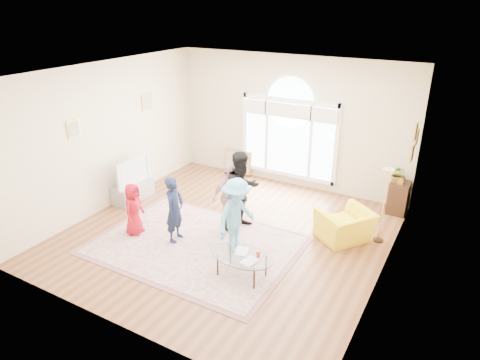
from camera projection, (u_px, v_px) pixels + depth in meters
The scene contains 18 objects.
ground at pixel (227, 234), 8.62m from camera, with size 6.00×6.00×0.00m, color brown.
room_shell at pixel (287, 125), 10.26m from camera, with size 6.00×6.00×6.00m.
area_rug at pixel (195, 245), 8.22m from camera, with size 3.60×2.60×0.02m, color #BFA894.
rug_border at pixel (195, 245), 8.22m from camera, with size 3.80×2.80×0.01m, color #8B5559.
tv_console at pixel (133, 191), 10.02m from camera, with size 0.45×1.00×0.42m, color #909398.
television at pixel (131, 171), 9.81m from camera, with size 0.17×1.09×0.63m.
coffee_table at pixel (242, 256), 7.16m from camera, with size 1.14×0.75×0.54m.
armchair at pixel (345, 226), 8.30m from camera, with size 0.96×0.84×0.63m, color yellow.
side_cabinet at pixel (398, 198), 9.38m from camera, with size 0.40×0.50×0.70m, color black.
floor_lamp at pixel (387, 181), 7.89m from camera, with size 0.27×0.27×1.51m.
plant_pedestal at pixel (394, 197), 9.39m from camera, with size 0.20×0.20×0.70m, color white.
potted_plant at pixel (398, 174), 9.17m from camera, with size 0.36×0.31×0.40m, color #33722D.
leaning_picture at pixel (238, 174), 11.57m from camera, with size 0.80×0.05×0.62m, color tan.
child_red at pixel (133, 209), 8.43m from camera, with size 0.52×0.34×1.07m, color #A30D1C.
child_navy at pixel (175, 209), 8.14m from camera, with size 0.48×0.31×1.31m, color #151C36.
child_black at pixel (242, 191), 8.53m from camera, with size 0.80×0.62×1.64m, color black.
child_pink at pixel (228, 195), 8.65m from camera, with size 0.80×0.33×1.37m, color pink.
child_blue at pixel (236, 216), 7.74m from camera, with size 0.94×0.54×1.46m, color #60A8D1.
Camera 1 is at (3.92, -6.39, 4.40)m, focal length 32.00 mm.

